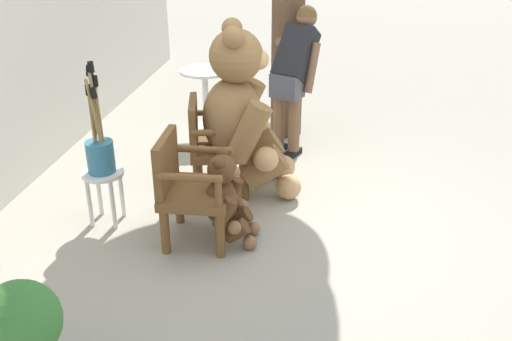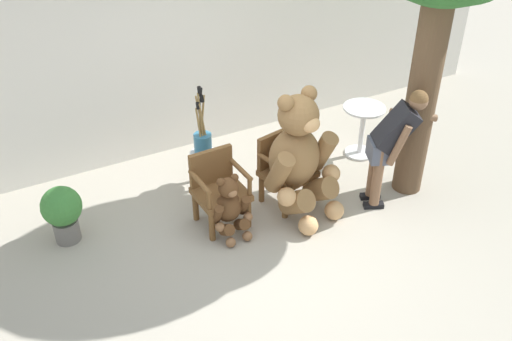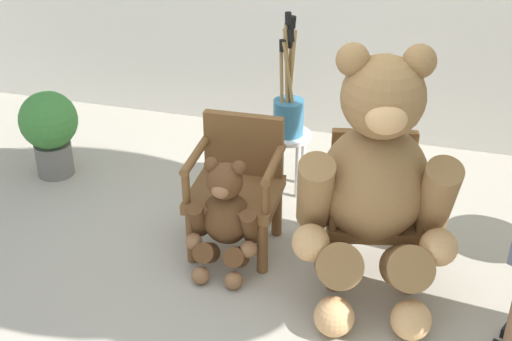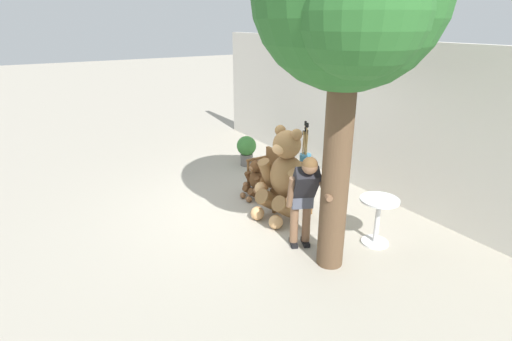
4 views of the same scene
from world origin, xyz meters
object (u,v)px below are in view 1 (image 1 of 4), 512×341
person_visitor (294,68)px  potted_plant (21,331)px  round_side_table (205,93)px  wooden_chair_right (213,143)px  brush_bucket (100,148)px  white_stool (104,183)px  wooden_chair_left (189,186)px  teddy_bear_small (226,199)px  teddy_bear_large (242,112)px

person_visitor → potted_plant: bearing=162.4°
person_visitor → round_side_table: size_ratio=2.06×
wooden_chair_right → brush_bucket: (-0.71, 0.76, 0.21)m
wooden_chair_right → white_stool: size_ratio=1.87×
white_stool → potted_plant: 1.81m
wooden_chair_right → person_visitor: person_visitor is taller
brush_bucket → round_side_table: (2.17, -0.35, -0.22)m
wooden_chair_left → person_visitor: size_ratio=0.58×
wooden_chair_right → white_stool: wooden_chair_right is taller
wooden_chair_left → wooden_chair_right: same height
person_visitor → white_stool: 2.29m
teddy_bear_small → brush_bucket: size_ratio=0.84×
white_stool → brush_bucket: size_ratio=0.51×
white_stool → wooden_chair_right: bearing=-46.8°
wooden_chair_left → white_stool: (0.15, 0.76, -0.11)m
round_side_table → teddy_bear_large: bearing=-154.9°
teddy_bear_small → potted_plant: (-1.64, 0.77, 0.02)m
wooden_chair_left → round_side_table: 2.35m
wooden_chair_left → teddy_bear_small: (0.00, -0.28, -0.09)m
teddy_bear_small → round_side_table: teddy_bear_small is taller
potted_plant → person_visitor: bearing=-17.6°
wooden_chair_right → teddy_bear_large: teddy_bear_large is taller
wooden_chair_left → round_side_table: wooden_chair_left is taller
teddy_bear_large → potted_plant: (-2.53, 0.75, -0.36)m
wooden_chair_right → teddy_bear_small: 0.91m
round_side_table → person_visitor: bearing=-112.3°
round_side_table → potted_plant: 3.95m
wooden_chair_right → teddy_bear_large: (0.03, -0.26, 0.29)m
wooden_chair_left → teddy_bear_small: size_ratio=1.13×
wooden_chair_right → brush_bucket: brush_bucket is taller
potted_plant → teddy_bear_large: bearing=-16.5°
teddy_bear_small → potted_plant: bearing=154.8°
wooden_chair_right → round_side_table: 1.51m
person_visitor → brush_bucket: (-1.74, 1.39, -0.23)m
teddy_bear_large → round_side_table: teddy_bear_large is taller
wooden_chair_right → white_stool: (-0.71, 0.76, -0.11)m
wooden_chair_left → potted_plant: size_ratio=1.26×
teddy_bear_small → round_side_table: size_ratio=1.05×
person_visitor → round_side_table: bearing=67.7°
teddy_bear_large → potted_plant: bearing=163.5°
brush_bucket → teddy_bear_small: bearing=-98.1°
teddy_bear_large → teddy_bear_small: bearing=-178.7°
brush_bucket → round_side_table: 2.21m
white_stool → potted_plant: size_ratio=0.68×
white_stool → potted_plant: bearing=-171.4°
teddy_bear_large → potted_plant: teddy_bear_large is taller
teddy_bear_large → brush_bucket: teddy_bear_large is taller
teddy_bear_large → person_visitor: size_ratio=1.04×
wooden_chair_right → round_side_table: size_ratio=1.19×
white_stool → round_side_table: 2.20m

